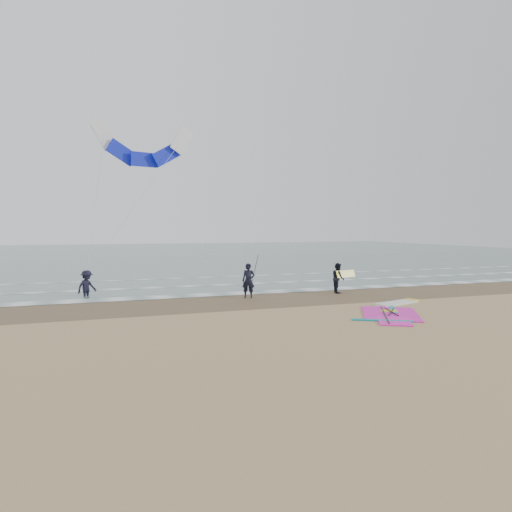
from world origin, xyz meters
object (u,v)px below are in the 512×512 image
object	(u,v)px
person_wading	(87,280)
surf_kite	(144,149)
windsurf_rig	(393,311)
person_walking	(338,278)
person_standing	(248,281)

from	to	relation	value
person_wading	surf_kite	size ratio (longest dim) A/B	0.20
windsurf_rig	person_wading	xyz separation A→B (m)	(-12.23, 8.69, 0.81)
person_wading	surf_kite	xyz separation A→B (m)	(3.21, 2.63, 7.22)
windsurf_rig	person_wading	bearing A→B (deg)	144.60
person_wading	surf_kite	bearing A→B (deg)	-0.24
windsurf_rig	person_walking	size ratio (longest dim) A/B	3.25
person_walking	surf_kite	distance (m)	13.27
windsurf_rig	surf_kite	distance (m)	16.55
windsurf_rig	person_standing	world-z (taller)	person_standing
person_standing	person_wading	bearing A→B (deg)	-179.42
windsurf_rig	person_standing	xyz separation A→B (m)	(-4.59, 5.47, 0.83)
windsurf_rig	surf_kite	world-z (taller)	surf_kite
person_walking	person_wading	size ratio (longest dim) A/B	0.96
person_wading	person_walking	bearing A→B (deg)	-53.33
person_walking	person_wading	world-z (taller)	person_wading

